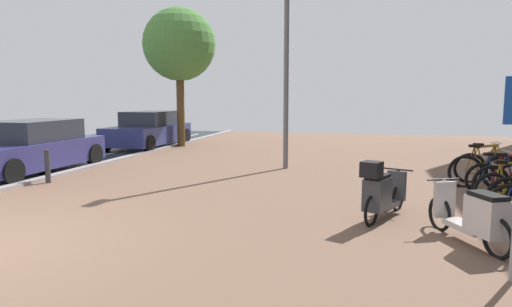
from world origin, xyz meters
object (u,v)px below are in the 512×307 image
at_px(lamp_post, 287,41).
at_px(street_tree, 179,45).
at_px(bicycle_rack_03, 508,183).
at_px(scooter_mid, 475,216).
at_px(bicycle_rack_05, 482,172).
at_px(bicycle_rack_04, 496,178).
at_px(bicycle_rack_02, 508,190).
at_px(parked_car_near, 31,148).
at_px(bollard_far, 47,166).
at_px(scooter_near, 381,192).
at_px(bicycle_rack_06, 486,168).
at_px(parked_car_far, 149,130).

xyz_separation_m(lamp_post, street_tree, (-5.07, 4.56, 0.51)).
height_order(bicycle_rack_03, scooter_mid, bicycle_rack_03).
distance_m(bicycle_rack_05, lamp_post, 5.85).
height_order(bicycle_rack_04, street_tree, street_tree).
distance_m(bicycle_rack_02, parked_car_near, 11.15).
relative_size(bicycle_rack_02, bicycle_rack_05, 0.87).
distance_m(street_tree, bollard_far, 8.75).
relative_size(lamp_post, street_tree, 1.16).
bearing_deg(bicycle_rack_02, scooter_mid, -114.11).
bearing_deg(bicycle_rack_04, bicycle_rack_05, 101.52).
relative_size(bicycle_rack_03, parked_car_near, 0.33).
xyz_separation_m(bicycle_rack_05, scooter_mid, (-1.07, -4.25, 0.05)).
bearing_deg(scooter_near, bicycle_rack_06, 57.30).
relative_size(parked_car_near, bollard_far, 5.44).
bearing_deg(lamp_post, bollard_far, -145.81).
distance_m(bicycle_rack_03, scooter_mid, 3.28).
distance_m(scooter_near, bollard_far, 7.57).
distance_m(bicycle_rack_02, bicycle_rack_05, 1.83).
relative_size(parked_car_far, lamp_post, 0.69).
relative_size(bicycle_rack_06, street_tree, 0.26).
bearing_deg(scooter_near, parked_car_far, 133.92).
height_order(bicycle_rack_04, bollard_far, bicycle_rack_04).
height_order(bicycle_rack_05, street_tree, street_tree).
xyz_separation_m(bicycle_rack_03, bicycle_rack_05, (-0.18, 1.22, 0.01)).
xyz_separation_m(bicycle_rack_04, parked_car_far, (-11.05, 6.39, 0.34)).
distance_m(parked_car_near, street_tree, 7.72).
height_order(parked_car_near, lamp_post, lamp_post).
bearing_deg(parked_car_near, bicycle_rack_06, 6.26).
bearing_deg(bicycle_rack_02, parked_car_far, 145.17).
xyz_separation_m(bicycle_rack_04, parked_car_near, (-11.20, -0.02, 0.32)).
xyz_separation_m(scooter_near, lamp_post, (-2.41, 4.87, 3.03)).
xyz_separation_m(bicycle_rack_06, parked_car_far, (-11.14, 5.17, 0.32)).
height_order(bicycle_rack_04, bicycle_rack_06, bicycle_rack_06).
bearing_deg(scooter_mid, bicycle_rack_04, 71.76).
relative_size(scooter_near, bollard_far, 2.04).
xyz_separation_m(scooter_near, street_tree, (-7.49, 9.43, 3.54)).
distance_m(bicycle_rack_04, street_tree, 12.54).
xyz_separation_m(bicycle_rack_03, parked_car_far, (-11.11, 7.00, 0.32)).
bearing_deg(scooter_mid, parked_car_near, 160.08).
xyz_separation_m(bicycle_rack_04, lamp_post, (-4.79, 2.25, 3.16)).
bearing_deg(bollard_far, bicycle_rack_04, 6.74).
bearing_deg(lamp_post, scooter_mid, -58.61).
height_order(parked_car_near, bollard_far, parked_car_near).
bearing_deg(bollard_far, bicycle_rack_05, 10.36).
distance_m(bicycle_rack_02, bollard_far, 9.68).
bearing_deg(scooter_near, bicycle_rack_05, 55.14).
bearing_deg(bicycle_rack_03, bicycle_rack_02, -106.16).
bearing_deg(street_tree, scooter_mid, -50.32).
bearing_deg(lamp_post, parked_car_near, -160.54).
xyz_separation_m(bicycle_rack_05, scooter_near, (-2.25, -3.23, 0.10)).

